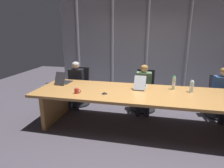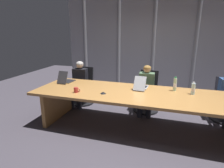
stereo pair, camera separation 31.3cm
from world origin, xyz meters
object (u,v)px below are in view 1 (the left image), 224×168
(office_chair_left_mid, at_px, (144,95))
(office_chair_center, at_px, (220,101))
(laptop_left_mid, at_px, (141,85))
(laptop_left_end, at_px, (64,81))
(coffee_mug_near, at_px, (77,91))
(conference_mic_left_side, at_px, (104,93))
(person_center, at_px, (224,91))
(water_bottle_secondary, at_px, (192,87))
(office_chair_left_end, at_px, (79,91))
(person_left_mid, at_px, (144,86))
(water_bottle_primary, at_px, (174,83))
(person_left_end, at_px, (75,82))

(office_chair_left_mid, distance_m, office_chair_center, 1.71)
(laptop_left_mid, relative_size, office_chair_left_mid, 0.49)
(laptop_left_end, xyz_separation_m, coffee_mug_near, (0.56, -0.60, -0.01))
(office_chair_center, distance_m, conference_mic_left_side, 2.72)
(laptop_left_mid, bearing_deg, office_chair_center, -64.78)
(laptop_left_mid, distance_m, person_center, 1.84)
(water_bottle_secondary, relative_size, coffee_mug_near, 1.82)
(laptop_left_mid, xyz_separation_m, coffee_mug_near, (-1.14, -0.63, -0.01))
(office_chair_left_mid, relative_size, coffee_mug_near, 7.51)
(office_chair_center, bearing_deg, office_chair_left_end, -93.02)
(laptop_left_end, bearing_deg, office_chair_left_end, 0.91)
(person_center, bearing_deg, office_chair_left_mid, -101.32)
(person_left_mid, relative_size, water_bottle_primary, 4.01)
(office_chair_left_end, xyz_separation_m, person_left_end, (-0.02, -0.16, 0.29))
(person_center, bearing_deg, office_chair_center, 172.97)
(water_bottle_secondary, distance_m, coffee_mug_near, 2.19)
(laptop_left_mid, relative_size, person_left_end, 0.41)
(laptop_left_end, height_order, person_left_end, person_left_end)
(laptop_left_mid, bearing_deg, coffee_mug_near, 121.86)
(office_chair_left_mid, height_order, conference_mic_left_side, office_chair_left_mid)
(office_chair_left_mid, distance_m, conference_mic_left_side, 1.49)
(person_left_end, xyz_separation_m, conference_mic_left_side, (1.06, -1.10, 0.13))
(office_chair_left_end, xyz_separation_m, person_center, (3.41, -0.16, 0.29))
(coffee_mug_near, bearing_deg, laptop_left_end, 133.34)
(water_bottle_secondary, bearing_deg, person_left_end, 166.59)
(office_chair_left_mid, bearing_deg, coffee_mug_near, -35.81)
(person_left_end, height_order, water_bottle_primary, person_left_end)
(laptop_left_mid, relative_size, water_bottle_primary, 1.68)
(laptop_left_end, distance_m, person_center, 3.51)
(office_chair_center, height_order, conference_mic_left_side, office_chair_center)
(person_left_end, xyz_separation_m, person_left_mid, (1.72, -0.00, -0.01))
(office_chair_left_mid, bearing_deg, office_chair_left_end, -84.58)
(person_left_mid, bearing_deg, conference_mic_left_side, -34.21)
(water_bottle_primary, bearing_deg, person_left_end, 167.59)
(water_bottle_secondary, relative_size, conference_mic_left_side, 2.13)
(office_chair_center, bearing_deg, laptop_left_end, -80.79)
(person_left_mid, distance_m, water_bottle_primary, 0.84)
(office_chair_left_mid, bearing_deg, conference_mic_left_side, -22.26)
(office_chair_left_mid, relative_size, water_bottle_secondary, 4.12)
(office_chair_center, bearing_deg, person_left_mid, -87.53)
(office_chair_center, bearing_deg, laptop_left_mid, -70.79)
(water_bottle_primary, relative_size, water_bottle_secondary, 1.20)
(water_bottle_secondary, bearing_deg, office_chair_center, 45.64)
(office_chair_left_end, height_order, person_left_end, person_left_end)
(conference_mic_left_side, bearing_deg, person_left_end, 134.00)
(office_chair_center, xyz_separation_m, water_bottle_secondary, (-0.78, -0.79, 0.52))
(laptop_left_end, xyz_separation_m, water_bottle_primary, (2.36, 0.07, 0.08))
(water_bottle_secondary, bearing_deg, conference_mic_left_side, -163.79)
(person_center, relative_size, water_bottle_primary, 4.04)
(conference_mic_left_side, bearing_deg, person_center, 24.90)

